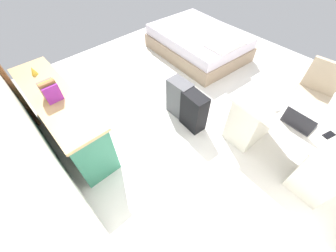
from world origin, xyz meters
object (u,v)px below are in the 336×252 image
at_px(credenza, 65,118).
at_px(cell_phone_near_laptop, 329,135).
at_px(suitcase_spare_grey, 179,98).
at_px(office_chair, 309,98).
at_px(desk, 287,139).
at_px(bed, 199,43).
at_px(computer_mouse, 277,109).
at_px(figurine_small, 33,71).
at_px(laptop, 298,122).
at_px(suitcase_black, 194,111).

relative_size(credenza, cell_phone_near_laptop, 13.24).
bearing_deg(suitcase_spare_grey, office_chair, -136.30).
xyz_separation_m(desk, bed, (2.48, -1.14, -0.14)).
relative_size(suitcase_spare_grey, computer_mouse, 6.04).
bearing_deg(computer_mouse, desk, -164.56).
xyz_separation_m(office_chair, credenza, (2.00, 2.75, -0.02)).
distance_m(computer_mouse, figurine_small, 3.03).
bearing_deg(bed, desk, 155.35).
xyz_separation_m(suitcase_spare_grey, laptop, (-1.48, -0.29, 0.48)).
xyz_separation_m(suitcase_black, computer_mouse, (-0.89, -0.38, 0.45)).
height_order(cell_phone_near_laptop, figurine_small, figurine_small).
relative_size(desk, bed, 0.74).
relative_size(suitcase_spare_grey, figurine_small, 5.49).
bearing_deg(bed, suitcase_spare_grey, 123.23).
height_order(suitcase_spare_grey, cell_phone_near_laptop, cell_phone_near_laptop).
distance_m(office_chair, suitcase_spare_grey, 1.86).
bearing_deg(bed, laptop, 153.33).
bearing_deg(desk, cell_phone_near_laptop, -178.70).
relative_size(laptop, cell_phone_near_laptop, 2.36).
relative_size(credenza, suitcase_black, 3.03).
xyz_separation_m(bed, suitcase_spare_grey, (-1.01, 1.54, 0.06)).
xyz_separation_m(office_chair, bed, (2.34, -0.25, -0.18)).
distance_m(desk, suitcase_spare_grey, 1.53).
xyz_separation_m(office_chair, laptop, (-0.14, 0.99, 0.37)).
distance_m(laptop, computer_mouse, 0.27).
relative_size(bed, computer_mouse, 19.88).
height_order(desk, computer_mouse, computer_mouse).
relative_size(computer_mouse, cell_phone_near_laptop, 0.74).
distance_m(bed, laptop, 2.83).
height_order(suitcase_black, computer_mouse, computer_mouse).
bearing_deg(laptop, suitcase_spare_grey, 11.09).
bearing_deg(computer_mouse, suitcase_black, 25.82).
height_order(office_chair, figurine_small, office_chair).
relative_size(suitcase_spare_grey, laptop, 1.89).
bearing_deg(cell_phone_near_laptop, laptop, 37.90).
xyz_separation_m(laptop, computer_mouse, (0.26, -0.05, -0.03)).
height_order(laptop, cell_phone_near_laptop, laptop).
distance_m(suitcase_black, figurine_small, 2.18).
height_order(suitcase_black, cell_phone_near_laptop, cell_phone_near_laptop).
bearing_deg(desk, suitcase_black, 20.84).
bearing_deg(laptop, bed, -26.67).
xyz_separation_m(bed, suitcase_black, (-1.34, 1.57, 0.05)).
bearing_deg(suitcase_spare_grey, laptop, -169.08).
distance_m(credenza, bed, 3.03).
height_order(suitcase_black, suitcase_spare_grey, suitcase_spare_grey).
bearing_deg(suitcase_black, laptop, -159.68).
bearing_deg(credenza, laptop, -140.66).
bearing_deg(credenza, cell_phone_near_laptop, -142.39).
height_order(desk, suitcase_black, desk).
bearing_deg(laptop, office_chair, -81.89).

